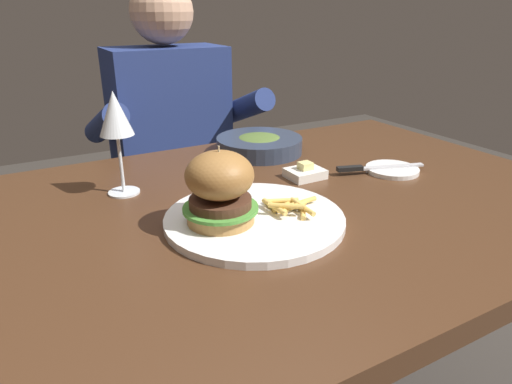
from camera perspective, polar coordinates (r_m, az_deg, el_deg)
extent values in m
cube|color=#472B19|center=(0.91, 3.12, -2.08)|extent=(1.27, 0.86, 0.04)
cylinder|color=#472B19|center=(1.66, 12.80, -5.07)|extent=(0.06, 0.06, 0.70)
cylinder|color=white|center=(0.81, -0.19, -3.40)|extent=(0.32, 0.32, 0.01)
cylinder|color=#B78447|center=(0.78, -4.42, -2.94)|extent=(0.11, 0.11, 0.02)
cylinder|color=#4C9338|center=(0.77, -4.45, -2.01)|extent=(0.13, 0.13, 0.01)
cylinder|color=#4C2D1E|center=(0.77, -4.48, -1.26)|extent=(0.11, 0.11, 0.02)
ellipsoid|color=#9C6A35|center=(0.75, -4.59, 2.12)|extent=(0.11, 0.11, 0.08)
cylinder|color=#CCB78C|center=(0.74, -4.65, 3.93)|extent=(0.00, 0.00, 0.05)
cylinder|color=#EABC5B|center=(0.82, 5.91, -2.21)|extent=(0.05, 0.06, 0.01)
cylinder|color=gold|center=(0.83, 3.73, -1.64)|extent=(0.06, 0.03, 0.01)
cylinder|color=#EABC5B|center=(0.83, 1.98, -1.70)|extent=(0.01, 0.05, 0.01)
cylinder|color=#EABC5B|center=(0.81, 2.31, -1.86)|extent=(0.01, 0.07, 0.01)
cylinder|color=#E0B251|center=(0.84, 5.62, -1.32)|extent=(0.07, 0.02, 0.01)
cylinder|color=#E0B251|center=(0.81, 4.82, -1.81)|extent=(0.06, 0.02, 0.01)
cylinder|color=#E0B251|center=(0.80, 3.73, -1.75)|extent=(0.06, 0.04, 0.01)
cylinder|color=#EABC5B|center=(0.84, 3.18, -1.10)|extent=(0.06, 0.03, 0.01)
cylinder|color=#EABC5B|center=(0.81, 5.82, -1.82)|extent=(0.01, 0.07, 0.01)
cylinder|color=silver|center=(0.97, -16.15, -0.02)|extent=(0.06, 0.06, 0.00)
cylinder|color=silver|center=(0.95, -16.54, 3.40)|extent=(0.01, 0.01, 0.12)
cone|color=silver|center=(0.93, -17.23, 9.40)|extent=(0.07, 0.07, 0.09)
cylinder|color=white|center=(1.10, 16.66, 2.70)|extent=(0.12, 0.12, 0.01)
cube|color=silver|center=(1.10, 16.71, 3.06)|extent=(0.15, 0.06, 0.00)
cube|color=black|center=(1.05, 11.65, 2.89)|extent=(0.06, 0.03, 0.01)
cube|color=white|center=(1.02, 6.16, 2.32)|extent=(0.08, 0.07, 0.02)
cube|color=#F4E58C|center=(1.02, 6.20, 3.27)|extent=(0.03, 0.03, 0.02)
cylinder|color=#2D384C|center=(1.19, 0.42, 5.90)|extent=(0.22, 0.22, 0.04)
ellipsoid|color=#4C662D|center=(1.19, 0.42, 6.57)|extent=(0.12, 0.12, 0.02)
cube|color=#282833|center=(1.72, -9.51, -8.29)|extent=(0.30, 0.22, 0.46)
cube|color=navy|center=(1.53, -10.66, 7.69)|extent=(0.36, 0.20, 0.52)
sphere|color=tan|center=(1.49, -11.70, 21.22)|extent=(0.19, 0.19, 0.19)
cylinder|color=navy|center=(1.39, -18.35, 8.00)|extent=(0.07, 0.34, 0.18)
cylinder|color=navy|center=(1.53, -1.92, 10.35)|extent=(0.07, 0.34, 0.18)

